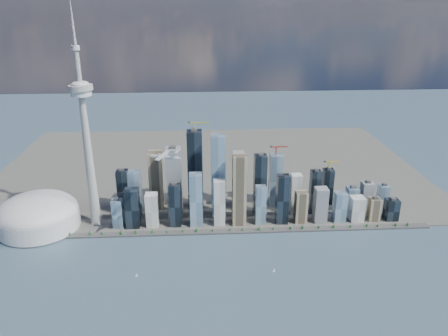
{
  "coord_description": "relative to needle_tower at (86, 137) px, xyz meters",
  "views": [
    {
      "loc": [
        -28.52,
        -705.22,
        546.12
      ],
      "look_at": [
        27.03,
        260.0,
        168.71
      ],
      "focal_mm": 35.0,
      "sensor_mm": 36.0,
      "label": 1
    }
  ],
  "objects": [
    {
      "name": "ground",
      "position": [
        300.0,
        -310.0,
        -235.84
      ],
      "size": [
        4000.0,
        4000.0,
        0.0
      ],
      "primitive_type": "plane",
      "color": "#374C61",
      "rests_on": "ground"
    },
    {
      "name": "shoreline_trees",
      "position": [
        300.0,
        -60.0,
        -227.06
      ],
      "size": [
        960.53,
        7.2,
        8.8
      ],
      "color": "#3F2D1E",
      "rests_on": "seawall"
    },
    {
      "name": "sailboat_west",
      "position": [
        132.52,
        -235.27,
        -232.59
      ],
      "size": [
        7.34,
        3.09,
        10.13
      ],
      "rotation": [
        0.0,
        0.0,
        0.19
      ],
      "color": "silver",
      "rests_on": "ground"
    },
    {
      "name": "needle_tower",
      "position": [
        0.0,
        0.0,
        0.0
      ],
      "size": [
        56.0,
        56.0,
        550.5
      ],
      "color": "#979792",
      "rests_on": "land"
    },
    {
      "name": "sailboat_east",
      "position": [
        423.68,
        -234.21,
        -232.84
      ],
      "size": [
        6.54,
        4.04,
        9.35
      ],
      "rotation": [
        0.0,
        0.0,
        0.42
      ],
      "color": "silver",
      "rests_on": "ground"
    },
    {
      "name": "dome_stadium",
      "position": [
        -140.0,
        -10.0,
        -196.4
      ],
      "size": [
        200.0,
        200.0,
        86.0
      ],
      "color": "silver",
      "rests_on": "land"
    },
    {
      "name": "skyscraper_cluster",
      "position": [
        359.62,
        26.82,
        -160.2
      ],
      "size": [
        736.0,
        142.0,
        244.69
      ],
      "color": "black",
      "rests_on": "land"
    },
    {
      "name": "land",
      "position": [
        300.0,
        390.0,
        -234.34
      ],
      "size": [
        1400.0,
        900.0,
        3.0
      ],
      "primitive_type": "cube",
      "color": "#4C4C47",
      "rests_on": "ground"
    },
    {
      "name": "airplane",
      "position": [
        195.38,
        -135.85,
        -4.68
      ],
      "size": [
        71.97,
        64.34,
        17.99
      ],
      "rotation": [
        0.0,
        0.0,
        -0.33
      ],
      "color": "silver",
      "rests_on": "ground"
    },
    {
      "name": "seawall",
      "position": [
        300.0,
        -60.0,
        -233.84
      ],
      "size": [
        1100.0,
        22.0,
        4.0
      ],
      "primitive_type": "cube",
      "color": "#383838",
      "rests_on": "ground"
    }
  ]
}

